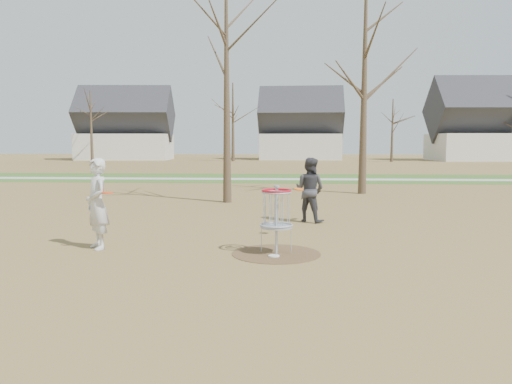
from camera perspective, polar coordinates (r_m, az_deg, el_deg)
ground at (r=10.14m, az=2.32°, el=-7.07°), size 160.00×160.00×0.00m
green_band at (r=30.97m, az=3.11°, el=1.60°), size 160.00×8.00×0.01m
footpath at (r=29.97m, az=3.10°, el=1.48°), size 160.00×1.50×0.01m
dirt_circle at (r=10.14m, az=2.32°, el=-7.04°), size 1.80×1.80×0.01m
player_standing at (r=10.97m, az=-17.71°, el=-1.29°), size 0.79×0.83×1.91m
player_throwing at (r=14.08m, az=6.16°, el=0.25°), size 1.10×1.03×1.81m
disc_grounded at (r=9.88m, az=2.06°, el=-7.30°), size 0.22×0.22×0.02m
discs_in_play at (r=11.01m, az=-4.82°, el=0.14°), size 4.18×1.92×0.11m
disc_golf_basket at (r=9.98m, az=2.35°, el=-1.94°), size 0.64×0.64×1.35m
bare_trees at (r=45.81m, az=5.53°, el=9.62°), size 52.62×44.98×9.00m
houses_row at (r=62.60m, az=7.31°, el=6.89°), size 56.51×10.01×7.26m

